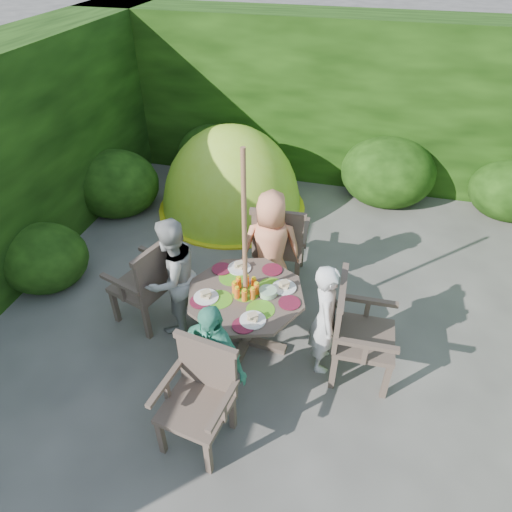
% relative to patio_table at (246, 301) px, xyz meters
% --- Properties ---
extents(ground, '(60.00, 60.00, 0.00)m').
position_rel_patio_table_xyz_m(ground, '(0.69, 0.20, -0.58)').
color(ground, '#4B4943').
rests_on(ground, ground).
extents(hedge_enclosure, '(9.00, 9.00, 2.50)m').
position_rel_patio_table_xyz_m(hedge_enclosure, '(0.69, 1.53, 0.67)').
color(hedge_enclosure, black).
rests_on(hedge_enclosure, ground).
extents(patio_table, '(1.29, 1.29, 0.83)m').
position_rel_patio_table_xyz_m(patio_table, '(0.00, 0.00, 0.00)').
color(patio_table, '#42352B').
rests_on(patio_table, ground).
extents(parasol_pole, '(0.05, 0.05, 2.20)m').
position_rel_patio_table_xyz_m(parasol_pole, '(-0.00, -0.00, 0.52)').
color(parasol_pole, brown).
rests_on(parasol_pole, ground).
extents(garden_chair_right, '(0.58, 0.64, 1.05)m').
position_rel_patio_table_xyz_m(garden_chair_right, '(1.08, -0.10, -0.03)').
color(garden_chair_right, '#42352B').
rests_on(garden_chair_right, ground).
extents(garden_chair_left, '(0.70, 0.74, 1.02)m').
position_rel_patio_table_xyz_m(garden_chair_left, '(-1.09, 0.07, -0.04)').
color(garden_chair_left, '#42352B').
rests_on(garden_chair_left, ground).
extents(garden_chair_back, '(0.66, 0.60, 1.05)m').
position_rel_patio_table_xyz_m(garden_chair_back, '(0.10, 1.08, -0.02)').
color(garden_chair_back, '#42352B').
rests_on(garden_chair_back, ground).
extents(garden_chair_front, '(0.64, 0.59, 0.95)m').
position_rel_patio_table_xyz_m(garden_chair_front, '(-0.09, -1.09, -0.08)').
color(garden_chair_front, '#42352B').
rests_on(garden_chair_front, ground).
extents(child_right, '(0.35, 0.48, 1.21)m').
position_rel_patio_table_xyz_m(child_right, '(0.79, -0.07, 0.02)').
color(child_right, white).
rests_on(child_right, ground).
extents(child_left, '(0.72, 0.80, 1.34)m').
position_rel_patio_table_xyz_m(child_left, '(-0.80, 0.06, 0.09)').
color(child_left, '#A0A19C').
rests_on(child_left, ground).
extents(child_back, '(0.74, 0.57, 1.37)m').
position_rel_patio_table_xyz_m(child_back, '(0.06, 0.80, 0.10)').
color(child_back, '#FF9869').
rests_on(child_back, ground).
extents(child_front, '(0.77, 0.57, 1.22)m').
position_rel_patio_table_xyz_m(child_front, '(-0.07, -0.80, 0.03)').
color(child_front, '#49AB89').
rests_on(child_front, ground).
extents(dome_tent, '(2.44, 2.44, 2.55)m').
position_rel_patio_table_xyz_m(dome_tent, '(-0.95, 2.58, -0.58)').
color(dome_tent, '#ABDA29').
rests_on(dome_tent, ground).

